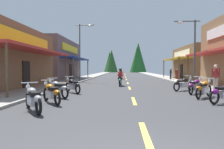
# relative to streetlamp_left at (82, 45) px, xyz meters

# --- Properties ---
(ground) EXTENTS (10.21, 87.77, 0.10)m
(ground) POSITION_rel_streetlamp_left_xyz_m (5.20, 7.93, -4.34)
(ground) COLOR #38383A
(sidewalk_left) EXTENTS (2.76, 87.77, 0.12)m
(sidewalk_left) POSITION_rel_streetlamp_left_xyz_m (-1.29, 7.93, -4.23)
(sidewalk_left) COLOR gray
(sidewalk_left) RESTS_ON ground
(sidewalk_right) EXTENTS (2.76, 87.77, 0.12)m
(sidewalk_right) POSITION_rel_streetlamp_left_xyz_m (11.68, 7.93, -4.23)
(sidewalk_right) COLOR #9E9991
(sidewalk_right) RESTS_ON ground
(centerline_dashes) EXTENTS (0.16, 62.64, 0.01)m
(centerline_dashes) POSITION_rel_streetlamp_left_xyz_m (5.20, 10.65, -4.28)
(centerline_dashes) COLOR #E0C64C
(centerline_dashes) RESTS_ON ground
(storefront_left_far) EXTENTS (8.97, 11.53, 5.49)m
(storefront_left_far) POSITION_rel_streetlamp_left_xyz_m (-6.22, 4.92, -1.54)
(storefront_left_far) COLOR brown
(storefront_left_far) RESTS_ON ground
(storefront_right_far) EXTENTS (8.08, 10.66, 4.59)m
(storefront_right_far) POSITION_rel_streetlamp_left_xyz_m (16.15, 6.21, -1.98)
(storefront_right_far) COLOR brown
(storefront_right_far) RESTS_ON ground
(streetlamp_left) EXTENTS (2.12, 0.30, 6.65)m
(streetlamp_left) POSITION_rel_streetlamp_left_xyz_m (0.00, 0.00, 0.00)
(streetlamp_left) COLOR #474C51
(streetlamp_left) RESTS_ON ground
(streetlamp_right) EXTENTS (2.12, 0.30, 5.60)m
(streetlamp_right) POSITION_rel_streetlamp_left_xyz_m (10.35, -6.02, -0.59)
(streetlamp_right) COLOR #474C51
(streetlamp_right) RESTS_ON ground
(motorcycle_parked_right_2) EXTENTS (1.48, 1.68, 1.04)m
(motorcycle_parked_right_2) POSITION_rel_streetlamp_left_xyz_m (8.97, -12.52, -3.80)
(motorcycle_parked_right_2) COLOR black
(motorcycle_parked_right_2) RESTS_ON ground
(motorcycle_parked_right_3) EXTENTS (1.42, 1.73, 1.04)m
(motorcycle_parked_right_3) POSITION_rel_streetlamp_left_xyz_m (9.14, -10.75, -3.80)
(motorcycle_parked_right_3) COLOR black
(motorcycle_parked_right_3) RESTS_ON ground
(motorcycle_parked_right_4) EXTENTS (1.77, 1.36, 1.04)m
(motorcycle_parked_right_4) POSITION_rel_streetlamp_left_xyz_m (8.90, -9.08, -3.80)
(motorcycle_parked_right_4) COLOR black
(motorcycle_parked_right_4) RESTS_ON ground
(motorcycle_parked_left_0) EXTENTS (1.37, 1.77, 1.04)m
(motorcycle_parked_left_0) POSITION_rel_streetlamp_left_xyz_m (1.43, -16.43, -3.80)
(motorcycle_parked_left_0) COLOR black
(motorcycle_parked_left_0) RESTS_ON ground
(motorcycle_parked_left_1) EXTENTS (1.40, 1.74, 1.04)m
(motorcycle_parked_left_1) POSITION_rel_streetlamp_left_xyz_m (1.50, -14.71, -3.80)
(motorcycle_parked_left_1) COLOR black
(motorcycle_parked_left_1) RESTS_ON ground
(motorcycle_parked_left_2) EXTENTS (1.65, 1.52, 1.04)m
(motorcycle_parked_left_2) POSITION_rel_streetlamp_left_xyz_m (1.18, -12.88, -3.80)
(motorcycle_parked_left_2) COLOR black
(motorcycle_parked_left_2) RESTS_ON ground
(motorcycle_parked_left_3) EXTENTS (1.40, 1.74, 1.04)m
(motorcycle_parked_left_3) POSITION_rel_streetlamp_left_xyz_m (1.50, -10.81, -3.80)
(motorcycle_parked_left_3) COLOR black
(motorcycle_parked_left_3) RESTS_ON ground
(rider_cruising_lead) EXTENTS (0.60, 2.14, 1.57)m
(rider_cruising_lead) POSITION_rel_streetlamp_left_xyz_m (4.45, -5.50, -3.63)
(rider_cruising_lead) COLOR black
(rider_cruising_lead) RESTS_ON ground
(rider_cruising_trailing) EXTENTS (0.60, 2.14, 1.57)m
(rider_cruising_trailing) POSITION_rel_streetlamp_left_xyz_m (4.43, 5.75, -3.63)
(rider_cruising_trailing) COLOR black
(rider_cruising_trailing) RESTS_ON ground
(pedestrian_by_shop) EXTENTS (0.28, 0.57, 1.61)m
(pedestrian_by_shop) POSITION_rel_streetlamp_left_xyz_m (10.90, 3.47, -3.36)
(pedestrian_by_shop) COLOR black
(pedestrian_by_shop) RESTS_ON ground
(pedestrian_browsing) EXTENTS (0.57, 0.26, 1.54)m
(pedestrian_browsing) POSITION_rel_streetlamp_left_xyz_m (11.98, 4.40, -3.41)
(pedestrian_browsing) COLOR maroon
(pedestrian_browsing) RESTS_ON ground
(pedestrian_waiting) EXTENTS (0.57, 0.28, 1.82)m
(pedestrian_waiting) POSITION_rel_streetlamp_left_xyz_m (10.99, -9.30, -3.22)
(pedestrian_waiting) COLOR #B2A599
(pedestrian_waiting) RESTS_ON ground
(treeline_backdrop) EXTENTS (16.28, 7.84, 11.16)m
(treeline_backdrop) POSITION_rel_streetlamp_left_xyz_m (6.83, 54.66, 0.62)
(treeline_backdrop) COLOR #285323
(treeline_backdrop) RESTS_ON ground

